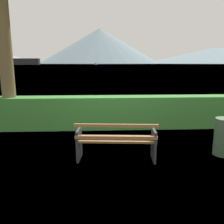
% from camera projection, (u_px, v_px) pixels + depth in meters
% --- Properties ---
extents(ground_plane, '(1400.00, 1400.00, 0.00)m').
position_uv_depth(ground_plane, '(116.00, 159.00, 5.14)').
color(ground_plane, '#4C6B33').
extents(water_surface, '(620.00, 620.00, 0.00)m').
position_uv_depth(water_surface, '(100.00, 64.00, 304.64)').
color(water_surface, slate).
rests_on(water_surface, ground_plane).
extents(park_bench, '(1.73, 0.71, 0.87)m').
position_uv_depth(park_bench, '(116.00, 141.00, 5.00)').
color(park_bench, olive).
rests_on(park_bench, ground_plane).
extents(hedge_row, '(13.78, 0.66, 1.02)m').
position_uv_depth(hedge_row, '(111.00, 112.00, 7.51)').
color(hedge_row, '#387A33').
rests_on(hedge_row, ground_plane).
extents(trash_bin, '(0.44, 0.44, 0.85)m').
position_uv_depth(trash_bin, '(224.00, 137.00, 5.29)').
color(trash_bin, '#385138').
rests_on(trash_bin, ground_plane).
extents(sailboat_mid, '(4.25, 6.65, 2.31)m').
position_uv_depth(sailboat_mid, '(96.00, 64.00, 235.34)').
color(sailboat_mid, '#335693').
rests_on(sailboat_mid, water_surface).
extents(distant_hills, '(944.96, 379.20, 81.19)m').
position_uv_depth(distant_hills, '(103.00, 51.00, 563.50)').
color(distant_hills, gray).
rests_on(distant_hills, ground_plane).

